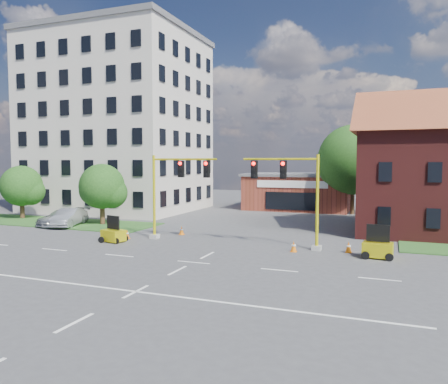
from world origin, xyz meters
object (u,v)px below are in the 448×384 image
at_px(signal_mast_west, 174,187).
at_px(trailer_west, 113,234).
at_px(signal_mast_east, 292,189).
at_px(trailer_east, 378,248).
at_px(pickup_white, 415,223).

relative_size(signal_mast_west, trailer_west, 3.42).
bearing_deg(signal_mast_east, trailer_east, -11.55).
relative_size(signal_mast_west, trailer_east, 3.21).
distance_m(signal_mast_west, pickup_white, 19.57).
height_order(signal_mast_east, trailer_east, signal_mast_east).
relative_size(signal_mast_east, pickup_white, 1.13).
relative_size(signal_mast_west, pickup_white, 1.13).
bearing_deg(trailer_west, signal_mast_east, 26.00).
distance_m(signal_mast_west, signal_mast_east, 8.71).
bearing_deg(trailer_west, trailer_east, 19.22).
bearing_deg(signal_mast_west, trailer_west, -146.94).
relative_size(trailer_west, pickup_white, 0.33).
distance_m(signal_mast_east, trailer_east, 6.44).
relative_size(signal_mast_west, signal_mast_east, 1.00).
distance_m(signal_mast_east, pickup_white, 13.01).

